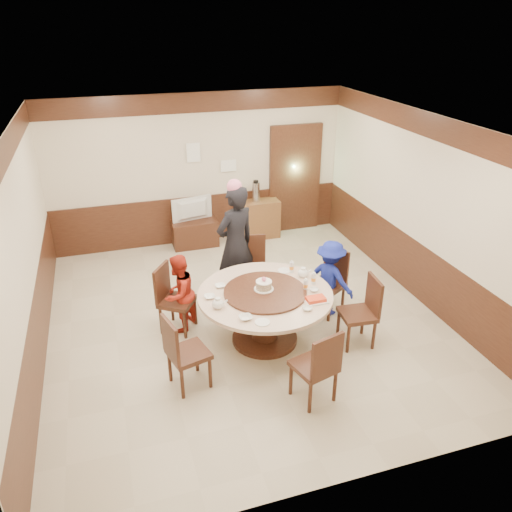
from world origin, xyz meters
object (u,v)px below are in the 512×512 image
object	(u,v)px
television	(193,210)
person_blue	(330,278)
tv_stand	(195,233)
side_cabinet	(258,219)
birthday_cake	(264,285)
thermos	(256,192)
banquet_table	(265,307)
person_red	(179,293)
shrimp_platter	(316,300)
person_standing	(236,244)

from	to	relation	value
television	person_blue	bearing A→B (deg)	105.02
tv_stand	side_cabinet	size ratio (longest dim) A/B	1.06
birthday_cake	thermos	distance (m)	3.45
banquet_table	television	size ratio (longest dim) A/B	2.27
birthday_cake	side_cabinet	world-z (taller)	birthday_cake
tv_stand	television	distance (m)	0.48
person_red	banquet_table	bearing A→B (deg)	102.27
person_blue	shrimp_platter	distance (m)	1.00
person_red	tv_stand	world-z (taller)	person_red
person_standing	shrimp_platter	size ratio (longest dim) A/B	6.15
banquet_table	person_standing	xyz separation A→B (m)	(-0.07, 1.22, 0.39)
person_red	television	size ratio (longest dim) A/B	1.45
thermos	tv_stand	bearing A→B (deg)	-178.60
television	banquet_table	bearing A→B (deg)	84.44
person_standing	television	distance (m)	2.14
person_blue	banquet_table	bearing A→B (deg)	75.46
person_red	shrimp_platter	world-z (taller)	person_red
person_red	thermos	xyz separation A→B (m)	(1.97, 2.73, 0.37)
person_standing	birthday_cake	xyz separation A→B (m)	(0.06, -1.17, -0.08)
shrimp_platter	person_standing	bearing A→B (deg)	110.60
birthday_cake	television	size ratio (longest dim) A/B	0.33
banquet_table	person_standing	size ratio (longest dim) A/B	0.96
shrimp_platter	tv_stand	world-z (taller)	shrimp_platter
person_red	thermos	world-z (taller)	person_red
person_standing	side_cabinet	xyz separation A→B (m)	(1.04, 2.15, -0.55)
person_standing	banquet_table	bearing A→B (deg)	70.08
person_blue	side_cabinet	world-z (taller)	person_blue
banquet_table	thermos	bearing A→B (deg)	74.63
person_standing	person_blue	xyz separation A→B (m)	(1.19, -0.83, -0.34)
banquet_table	shrimp_platter	distance (m)	0.72
tv_stand	side_cabinet	bearing A→B (deg)	1.34
person_standing	thermos	distance (m)	2.37
television	side_cabinet	distance (m)	1.33
banquet_table	shrimp_platter	size ratio (longest dim) A/B	5.93
television	side_cabinet	xyz separation A→B (m)	(1.28, 0.03, -0.35)
person_blue	television	xyz separation A→B (m)	(-1.43, 2.95, 0.15)
person_red	shrimp_platter	size ratio (longest dim) A/B	3.79
person_blue	birthday_cake	bearing A→B (deg)	73.32
banquet_table	thermos	world-z (taller)	thermos
tv_stand	person_standing	bearing A→B (deg)	-83.54
banquet_table	television	xyz separation A→B (m)	(-0.31, 3.33, 0.19)
thermos	birthday_cake	bearing A→B (deg)	-105.63
person_red	television	distance (m)	2.81
banquet_table	television	world-z (taller)	television
birthday_cake	tv_stand	xyz separation A→B (m)	(-0.30, 3.29, -0.59)
side_cabinet	thermos	world-z (taller)	thermos
person_red	person_blue	xyz separation A→B (m)	(2.16, -0.24, 0.01)
thermos	side_cabinet	bearing A→B (deg)	0.00
person_blue	thermos	size ratio (longest dim) A/B	3.05
person_blue	tv_stand	distance (m)	3.29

